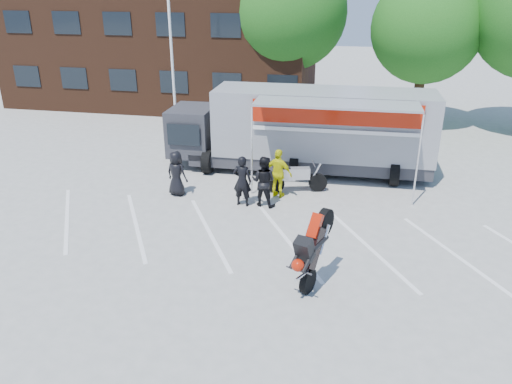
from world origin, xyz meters
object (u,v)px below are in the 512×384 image
(flagpole, at_px, (176,31))
(spectator_hivis, at_px, (279,174))
(transporter_truck, at_px, (308,171))
(tree_left, at_px, (290,12))
(spectator_leather_c, at_px, (263,181))
(parked_motorcycle, at_px, (296,192))
(spectator_leather_b, at_px, (242,181))
(spectator_leather_a, at_px, (176,173))
(tree_mid, at_px, (427,28))
(stunt_bike_rider, at_px, (319,278))

(flagpole, xyz_separation_m, spectator_hivis, (5.67, -5.86, -4.18))
(spectator_hivis, bearing_deg, transporter_truck, -88.29)
(tree_left, relative_size, spectator_leather_c, 4.91)
(parked_motorcycle, relative_size, spectator_leather_c, 1.29)
(parked_motorcycle, relative_size, spectator_leather_b, 1.28)
(spectator_leather_b, xyz_separation_m, spectator_hivis, (1.08, 0.97, -0.01))
(transporter_truck, relative_size, spectator_leather_a, 6.33)
(flagpole, height_order, spectator_leather_a, flagpole)
(spectator_leather_b, bearing_deg, spectator_leather_a, -5.01)
(tree_left, xyz_separation_m, spectator_leather_a, (-2.15, -12.41, -4.75))
(tree_mid, height_order, spectator_leather_a, tree_mid)
(stunt_bike_rider, relative_size, spectator_leather_c, 1.23)
(tree_mid, relative_size, spectator_leather_b, 4.35)
(spectator_leather_b, bearing_deg, spectator_leather_c, -165.48)
(tree_left, height_order, spectator_leather_c, tree_left)
(stunt_bike_rider, bearing_deg, transporter_truck, 119.02)
(tree_left, xyz_separation_m, spectator_leather_b, (0.34, -12.83, -4.68))
(spectator_leather_b, xyz_separation_m, spectator_leather_c, (0.71, 0.12, -0.00))
(transporter_truck, bearing_deg, spectator_leather_c, -108.32)
(tree_mid, distance_m, spectator_leather_a, 15.20)
(transporter_truck, height_order, spectator_hivis, spectator_hivis)
(stunt_bike_rider, distance_m, spectator_leather_a, 7.14)
(parked_motorcycle, height_order, spectator_leather_b, spectator_leather_b)
(spectator_leather_a, bearing_deg, spectator_hivis, -155.12)
(tree_left, height_order, tree_mid, tree_left)
(tree_left, relative_size, transporter_truck, 0.84)
(spectator_hivis, bearing_deg, stunt_bike_rider, 127.48)
(stunt_bike_rider, xyz_separation_m, spectator_hivis, (-1.91, 5.06, 0.88))
(flagpole, distance_m, transporter_truck, 8.72)
(flagpole, height_order, spectator_leather_b, flagpole)
(parked_motorcycle, xyz_separation_m, spectator_leather_a, (-4.15, -1.13, 0.81))
(spectator_leather_c, bearing_deg, flagpole, -42.46)
(transporter_truck, height_order, spectator_leather_a, transporter_truck)
(spectator_leather_c, bearing_deg, tree_mid, -107.69)
(tree_left, bearing_deg, spectator_leather_c, -85.29)
(transporter_truck, bearing_deg, spectator_hivis, -106.19)
(tree_mid, bearing_deg, flagpole, -156.03)
(tree_mid, bearing_deg, spectator_leather_c, -116.95)
(transporter_truck, relative_size, spectator_hivis, 5.88)
(spectator_leather_a, bearing_deg, spectator_leather_c, -169.13)
(tree_mid, distance_m, spectator_leather_c, 13.75)
(parked_motorcycle, bearing_deg, transporter_truck, -19.63)
(spectator_leather_c, xyz_separation_m, spectator_hivis, (0.38, 0.84, -0.00))
(spectator_leather_b, bearing_deg, parked_motorcycle, -132.66)
(flagpole, distance_m, spectator_leather_c, 9.51)
(transporter_truck, xyz_separation_m, spectator_leather_c, (-1.14, -3.70, 0.88))
(tree_mid, xyz_separation_m, spectator_leather_a, (-9.15, -11.41, -4.13))
(parked_motorcycle, distance_m, spectator_leather_a, 4.38)
(stunt_bike_rider, xyz_separation_m, spectator_leather_b, (-2.99, 4.09, 0.88))
(transporter_truck, bearing_deg, tree_mid, 57.89)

